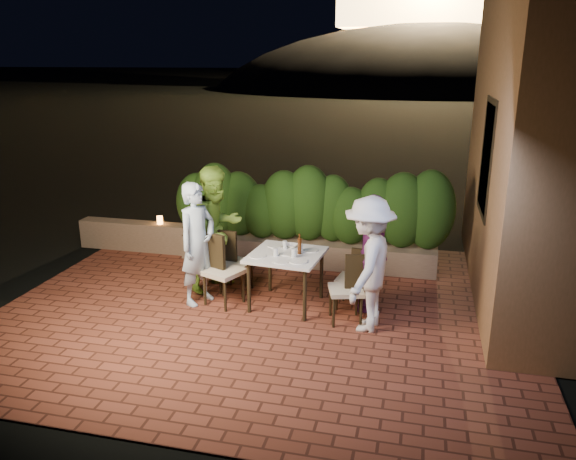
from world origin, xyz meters
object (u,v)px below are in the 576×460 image
(chair_right_front, at_px, (346,288))
(chair_right_back, at_px, (352,278))
(beer_bottle, at_px, (300,244))
(diner_green, at_px, (217,229))
(chair_left_back, at_px, (236,262))
(diner_blue, at_px, (198,244))
(parapet_lamp, at_px, (160,220))
(bowl, at_px, (292,246))
(diner_white, at_px, (369,264))
(diner_purple, at_px, (373,253))
(chair_left_front, at_px, (224,270))
(dining_table, at_px, (286,279))

(chair_right_front, relative_size, chair_right_back, 1.07)
(beer_bottle, height_order, diner_green, diner_green)
(beer_bottle, xyz_separation_m, chair_left_back, (-1.00, 0.27, -0.44))
(beer_bottle, distance_m, chair_right_front, 0.88)
(chair_right_front, xyz_separation_m, diner_blue, (-2.06, 0.14, 0.40))
(diner_blue, height_order, parapet_lamp, diner_blue)
(bowl, relative_size, diner_white, 0.10)
(chair_right_back, bearing_deg, chair_left_back, 3.17)
(chair_right_back, height_order, diner_white, diner_white)
(chair_left_back, distance_m, diner_blue, 0.72)
(chair_right_back, xyz_separation_m, diner_purple, (0.26, 0.02, 0.37))
(bowl, bearing_deg, beer_bottle, -56.91)
(chair_left_front, bearing_deg, diner_green, 139.89)
(chair_right_front, height_order, diner_purple, diner_purple)
(beer_bottle, distance_m, chair_right_back, 0.85)
(bowl, height_order, parapet_lamp, bowl)
(beer_bottle, bearing_deg, bowl, 123.09)
(chair_left_back, height_order, chair_right_back, chair_left_back)
(beer_bottle, xyz_separation_m, chair_right_front, (0.68, -0.34, -0.43))
(bowl, height_order, chair_left_front, chair_left_front)
(beer_bottle, distance_m, diner_blue, 1.39)
(diner_purple, height_order, parapet_lamp, diner_purple)
(dining_table, distance_m, chair_left_front, 0.87)
(chair_left_back, height_order, diner_green, diner_green)
(dining_table, bearing_deg, beer_bottle, 9.94)
(dining_table, distance_m, bowl, 0.49)
(diner_blue, xyz_separation_m, diner_white, (2.34, -0.26, -0.00))
(diner_blue, bearing_deg, diner_white, -74.07)
(chair_left_front, bearing_deg, bowl, 49.55)
(diner_blue, bearing_deg, chair_left_front, -65.70)
(bowl, distance_m, diner_blue, 1.29)
(dining_table, distance_m, parapet_lamp, 3.16)
(parapet_lamp, bearing_deg, diner_green, -40.18)
(chair_right_back, bearing_deg, chair_left_front, 18.29)
(chair_left_front, height_order, diner_purple, diner_purple)
(chair_left_back, distance_m, diner_white, 2.13)
(chair_right_front, relative_size, diner_green, 0.50)
(chair_right_back, xyz_separation_m, diner_blue, (-2.08, -0.31, 0.42))
(diner_white, bearing_deg, diner_purple, -170.58)
(diner_blue, bearing_deg, dining_table, -59.68)
(parapet_lamp, bearing_deg, chair_left_back, -36.73)
(beer_bottle, bearing_deg, chair_left_front, -169.53)
(dining_table, bearing_deg, diner_white, -20.60)
(dining_table, distance_m, chair_right_front, 0.92)
(chair_left_back, distance_m, chair_right_back, 1.71)
(dining_table, bearing_deg, bowl, 87.62)
(chair_right_front, height_order, diner_green, diner_green)
(chair_left_back, height_order, diner_white, diner_white)
(dining_table, xyz_separation_m, diner_white, (1.14, -0.43, 0.47))
(diner_white, bearing_deg, dining_table, -101.05)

